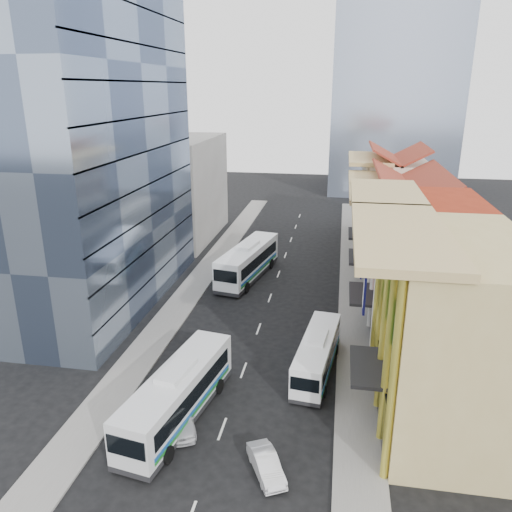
% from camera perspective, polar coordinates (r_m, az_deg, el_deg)
% --- Properties ---
extents(ground, '(200.00, 200.00, 0.00)m').
position_cam_1_polar(ground, '(32.73, -4.31, -20.15)').
color(ground, black).
rests_on(ground, ground).
extents(sidewalk_right, '(3.00, 90.00, 0.15)m').
position_cam_1_polar(sidewalk_right, '(50.95, 11.13, -5.30)').
color(sidewalk_right, slate).
rests_on(sidewalk_right, ground).
extents(sidewalk_left, '(3.00, 90.00, 0.15)m').
position_cam_1_polar(sidewalk_left, '(53.10, -7.55, -4.08)').
color(sidewalk_left, slate).
rests_on(sidewalk_left, ground).
extents(shophouse_tan, '(8.00, 14.00, 12.00)m').
position_cam_1_polar(shophouse_tan, '(33.82, 21.62, -8.11)').
color(shophouse_tan, tan).
rests_on(shophouse_tan, ground).
extents(shophouse_red, '(8.00, 10.00, 12.00)m').
position_cam_1_polar(shophouse_red, '(44.71, 18.75, -1.25)').
color(shophouse_red, maroon).
rests_on(shophouse_red, ground).
extents(shophouse_cream_near, '(8.00, 9.00, 10.00)m').
position_cam_1_polar(shophouse_cream_near, '(53.95, 17.23, 1.15)').
color(shophouse_cream_near, beige).
rests_on(shophouse_cream_near, ground).
extents(shophouse_cream_mid, '(8.00, 9.00, 10.00)m').
position_cam_1_polar(shophouse_cream_mid, '(62.55, 16.29, 3.60)').
color(shophouse_cream_mid, beige).
rests_on(shophouse_cream_mid, ground).
extents(shophouse_cream_far, '(8.00, 12.00, 11.00)m').
position_cam_1_polar(shophouse_cream_far, '(72.59, 15.50, 6.11)').
color(shophouse_cream_far, beige).
rests_on(shophouse_cream_far, ground).
extents(office_tower, '(12.00, 26.00, 30.00)m').
position_cam_1_polar(office_tower, '(49.91, -18.90, 11.41)').
color(office_tower, '#43506A').
rests_on(office_tower, ground).
extents(office_block_far, '(10.00, 18.00, 14.00)m').
position_cam_1_polar(office_block_far, '(71.64, -8.88, 7.63)').
color(office_block_far, gray).
rests_on(office_block_far, ground).
extents(bus_left_near, '(4.70, 12.03, 3.76)m').
position_cam_1_polar(bus_left_near, '(33.57, -8.94, -15.25)').
color(bus_left_near, silver).
rests_on(bus_left_near, ground).
extents(bus_left_far, '(5.32, 13.07, 4.09)m').
position_cam_1_polar(bus_left_far, '(56.05, -0.92, -0.52)').
color(bus_left_far, white).
rests_on(bus_left_far, ground).
extents(bus_right, '(3.39, 9.86, 3.10)m').
position_cam_1_polar(bus_right, '(38.44, 7.00, -10.99)').
color(bus_right, white).
rests_on(bus_right, ground).
extents(sedan_left, '(3.29, 4.86, 1.53)m').
position_cam_1_polar(sedan_left, '(33.47, -8.65, -17.67)').
color(sedan_left, silver).
rests_on(sedan_left, ground).
extents(sedan_right, '(2.80, 3.81, 1.20)m').
position_cam_1_polar(sedan_right, '(30.09, 1.17, -22.71)').
color(sedan_right, silver).
rests_on(sedan_right, ground).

